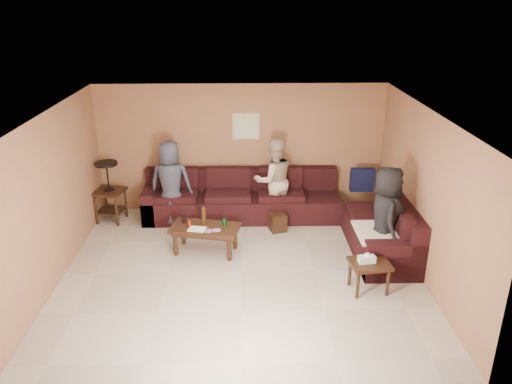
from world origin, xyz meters
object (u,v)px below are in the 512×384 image
(sectional_sofa, at_px, (286,212))
(person_right, at_px, (386,217))
(end_table_left, at_px, (109,191))
(person_middle, at_px, (274,180))
(waste_bin, at_px, (278,222))
(coffee_table, at_px, (205,230))
(side_table_right, at_px, (369,266))
(person_left, at_px, (171,183))

(sectional_sofa, height_order, person_right, person_right)
(end_table_left, relative_size, person_right, 0.72)
(sectional_sofa, xyz_separation_m, person_middle, (-0.20, 0.43, 0.47))
(sectional_sofa, bearing_deg, waste_bin, -155.12)
(end_table_left, relative_size, waste_bin, 3.55)
(coffee_table, height_order, waste_bin, coffee_table)
(end_table_left, height_order, side_table_right, end_table_left)
(coffee_table, height_order, person_left, person_left)
(sectional_sofa, bearing_deg, coffee_table, -149.03)
(end_table_left, relative_size, person_left, 0.73)
(person_left, distance_m, person_right, 3.90)
(sectional_sofa, bearing_deg, person_right, -41.95)
(side_table_right, distance_m, waste_bin, 2.34)
(coffee_table, relative_size, waste_bin, 3.68)
(coffee_table, distance_m, side_table_right, 2.74)
(sectional_sofa, height_order, coffee_table, sectional_sofa)
(end_table_left, xyz_separation_m, person_right, (4.73, -1.74, 0.21))
(side_table_right, bearing_deg, person_left, 142.61)
(person_left, relative_size, person_middle, 1.00)
(sectional_sofa, distance_m, person_middle, 0.67)
(coffee_table, xyz_separation_m, side_table_right, (2.44, -1.23, 0.00))
(coffee_table, relative_size, person_right, 0.74)
(end_table_left, relative_size, side_table_right, 1.90)
(end_table_left, xyz_separation_m, person_left, (1.18, -0.12, 0.19))
(coffee_table, relative_size, person_left, 0.76)
(coffee_table, relative_size, side_table_right, 1.97)
(waste_bin, relative_size, person_left, 0.21)
(person_left, bearing_deg, coffee_table, 124.94)
(coffee_table, bearing_deg, sectional_sofa, 30.97)
(sectional_sofa, distance_m, coffee_table, 1.65)
(side_table_right, height_order, person_middle, person_middle)
(side_table_right, bearing_deg, person_middle, 116.19)
(person_middle, height_order, person_right, person_right)
(end_table_left, distance_m, person_middle, 3.09)
(coffee_table, xyz_separation_m, person_right, (2.86, -0.45, 0.42))
(waste_bin, distance_m, person_middle, 0.81)
(sectional_sofa, distance_m, person_right, 2.00)
(person_right, bearing_deg, person_left, 68.59)
(coffee_table, xyz_separation_m, person_left, (-0.69, 1.17, 0.40))
(sectional_sofa, height_order, side_table_right, sectional_sofa)
(sectional_sofa, distance_m, person_left, 2.18)
(sectional_sofa, xyz_separation_m, person_left, (-2.11, 0.32, 0.47))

